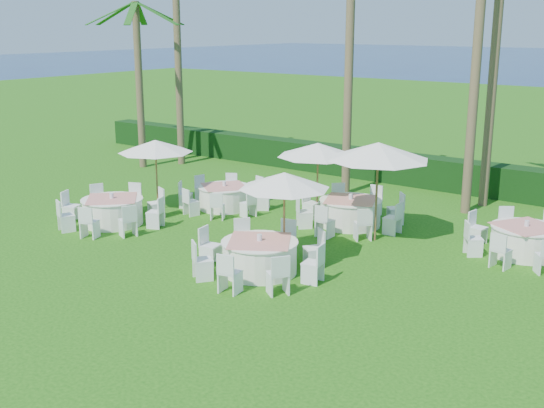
{
  "coord_description": "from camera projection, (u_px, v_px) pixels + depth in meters",
  "views": [
    {
      "loc": [
        11.39,
        -12.9,
        6.28
      ],
      "look_at": [
        0.3,
        2.22,
        1.3
      ],
      "focal_mm": 45.0,
      "sensor_mm": 36.0,
      "label": 1
    }
  ],
  "objects": [
    {
      "name": "hedge",
      "position": [
        410.0,
        169.0,
        27.38
      ],
      "size": [
        34.0,
        1.0,
        1.2
      ],
      "primitive_type": "cube",
      "color": "black",
      "rests_on": "ground"
    },
    {
      "name": "umbrella_a",
      "position": [
        155.0,
        146.0,
        23.18
      ],
      "size": [
        2.54,
        2.54,
        2.45
      ],
      "color": "brown",
      "rests_on": "ground"
    },
    {
      "name": "umbrella_c",
      "position": [
        318.0,
        150.0,
        22.16
      ],
      "size": [
        2.69,
        2.69,
        2.52
      ],
      "color": "brown",
      "rests_on": "ground"
    },
    {
      "name": "banquet_table_f",
      "position": [
        525.0,
        240.0,
        18.97
      ],
      "size": [
        3.36,
        3.36,
        1.01
      ],
      "color": "white",
      "rests_on": "ground"
    },
    {
      "name": "palm_c",
      "position": [
        478.0,
        37.0,
        21.88
      ],
      "size": [
        4.4,
        4.14,
        10.74
      ],
      "color": "brown",
      "rests_on": "ground"
    },
    {
      "name": "palm_b",
      "position": [
        349.0,
        48.0,
        24.65
      ],
      "size": [
        4.32,
        4.32,
        9.89
      ],
      "color": "brown",
      "rests_on": "ground"
    },
    {
      "name": "banquet_table_d",
      "position": [
        224.0,
        197.0,
        23.79
      ],
      "size": [
        3.19,
        3.19,
        0.97
      ],
      "color": "white",
      "rests_on": "ground"
    },
    {
      "name": "banquet_table_b",
      "position": [
        260.0,
        256.0,
        17.62
      ],
      "size": [
        3.5,
        3.5,
        1.04
      ],
      "color": "white",
      "rests_on": "ground"
    },
    {
      "name": "umbrella_d",
      "position": [
        378.0,
        151.0,
        19.69
      ],
      "size": [
        3.04,
        3.04,
        2.96
      ],
      "color": "brown",
      "rests_on": "ground"
    },
    {
      "name": "palm_d",
      "position": [
        495.0,
        55.0,
        22.96
      ],
      "size": [
        4.37,
        4.25,
        9.56
      ],
      "color": "brown",
      "rests_on": "ground"
    },
    {
      "name": "banquet_table_e",
      "position": [
        350.0,
        212.0,
        21.76
      ],
      "size": [
        3.46,
        3.46,
        1.04
      ],
      "color": "white",
      "rests_on": "ground"
    },
    {
      "name": "banquet_table_a",
      "position": [
        113.0,
        211.0,
        21.91
      ],
      "size": [
        3.35,
        3.35,
        1.03
      ],
      "color": "white",
      "rests_on": "ground"
    },
    {
      "name": "palm_f",
      "position": [
        139.0,
        76.0,
        29.8
      ],
      "size": [
        4.4,
        4.17,
        7.21
      ],
      "color": "brown",
      "rests_on": "ground"
    },
    {
      "name": "ground",
      "position": [
        214.0,
        267.0,
        18.18
      ],
      "size": [
        120.0,
        120.0,
        0.0
      ],
      "primitive_type": "plane",
      "color": "#17510D",
      "rests_on": "ground"
    },
    {
      "name": "umbrella_b",
      "position": [
        284.0,
        181.0,
        17.87
      ],
      "size": [
        2.44,
        2.44,
        2.51
      ],
      "color": "brown",
      "rests_on": "ground"
    },
    {
      "name": "palm_a",
      "position": [
        178.0,
        49.0,
        30.18
      ],
      "size": [
        4.35,
        4.28,
        9.41
      ],
      "color": "brown",
      "rests_on": "ground"
    }
  ]
}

